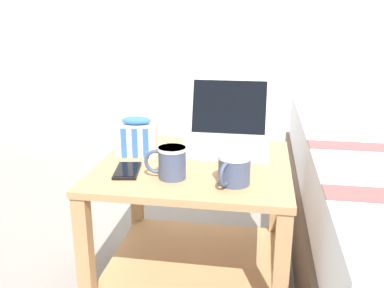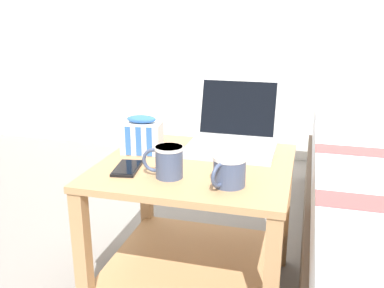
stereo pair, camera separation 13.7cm
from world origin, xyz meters
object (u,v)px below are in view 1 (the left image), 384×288
laptop (226,134)px  cell_phone (127,170)px  mug_front_left (234,168)px  mug_front_right (171,161)px  snack_bag (137,137)px

laptop → cell_phone: size_ratio=2.09×
laptop → mug_front_left: 0.36m
laptop → mug_front_left: bearing=-81.5°
mug_front_left → mug_front_right: 0.19m
cell_phone → mug_front_right: bearing=-10.0°
laptop → mug_front_right: bearing=-112.0°
laptop → cell_phone: laptop is taller
snack_bag → cell_phone: bearing=-83.9°
mug_front_left → cell_phone: mug_front_left is taller
snack_bag → cell_phone: size_ratio=0.97×
snack_bag → cell_phone: 0.19m
snack_bag → cell_phone: (0.02, -0.18, -0.06)m
laptop → mug_front_right: laptop is taller
snack_bag → laptop: bearing=24.0°
laptop → cell_phone: 0.43m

